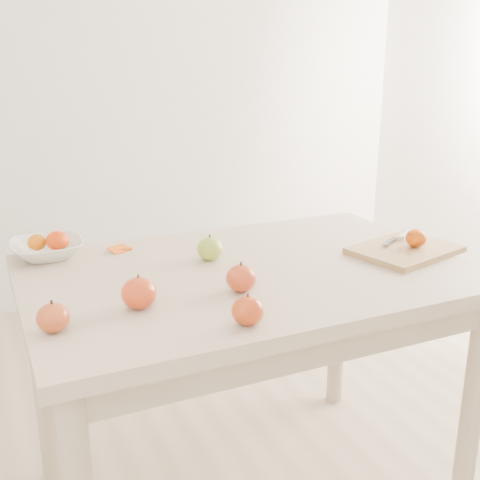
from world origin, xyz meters
name	(u,v)px	position (x,y,z in m)	size (l,w,h in m)	color
table	(247,302)	(0.00, 0.00, 0.65)	(1.20, 0.80, 0.75)	beige
cutting_board	(405,250)	(0.49, -0.07, 0.76)	(0.30, 0.22, 0.02)	tan
board_tangerine	(416,238)	(0.52, -0.08, 0.80)	(0.06, 0.06, 0.05)	#CD5D07
fruit_bowl	(47,249)	(-0.49, 0.33, 0.78)	(0.21, 0.21, 0.05)	white
bowl_tangerine_near	(37,242)	(-0.51, 0.34, 0.80)	(0.05, 0.05, 0.05)	#D35F07
bowl_tangerine_far	(58,240)	(-0.46, 0.32, 0.80)	(0.07, 0.07, 0.06)	red
orange_peel_a	(119,250)	(-0.28, 0.30, 0.75)	(0.06, 0.04, 0.00)	#ED5D10
orange_peel_b	(125,249)	(-0.27, 0.31, 0.75)	(0.04, 0.04, 0.00)	#E45810
paring_knife	(403,236)	(0.53, 0.00, 0.78)	(0.16, 0.09, 0.01)	white
apple_green	(210,249)	(-0.07, 0.11, 0.78)	(0.08, 0.08, 0.07)	#609323
apple_red_e	(241,278)	(-0.08, -0.14, 0.78)	(0.08, 0.08, 0.07)	#A71824
apple_red_d	(53,318)	(-0.54, -0.18, 0.78)	(0.07, 0.07, 0.06)	maroon
apple_red_c	(248,311)	(-0.15, -0.32, 0.78)	(0.07, 0.07, 0.07)	#930406
apple_red_b	(139,293)	(-0.34, -0.13, 0.79)	(0.08, 0.08, 0.08)	maroon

